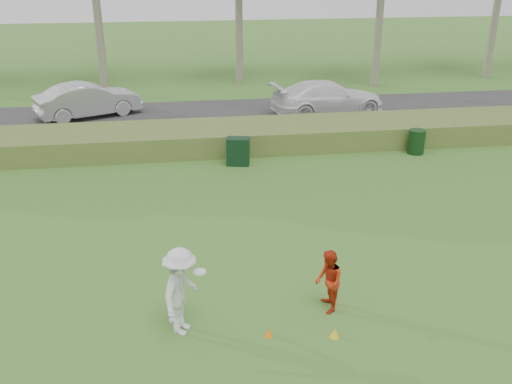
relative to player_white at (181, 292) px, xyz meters
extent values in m
plane|color=#346722|center=(2.21, 0.31, -0.98)|extent=(120.00, 120.00, 0.00)
cube|color=#4D6428|center=(2.21, 12.31, -0.53)|extent=(80.00, 3.00, 0.90)
cube|color=#2D2D2D|center=(2.21, 17.31, -0.95)|extent=(80.00, 6.00, 0.06)
imported|color=silver|center=(0.00, 0.00, 0.00)|extent=(1.20, 1.46, 1.97)
cylinder|color=white|center=(0.40, 0.00, 0.44)|extent=(0.27, 0.27, 0.03)
imported|color=red|center=(3.25, 0.33, -0.25)|extent=(0.59, 0.74, 1.47)
cone|color=orange|center=(1.78, -0.45, -0.89)|extent=(0.18, 0.18, 0.20)
cone|color=yellow|center=(3.14, -0.69, -0.87)|extent=(0.20, 0.20, 0.22)
cube|color=black|center=(2.39, 10.15, -0.45)|extent=(0.94, 0.70, 1.06)
cylinder|color=black|center=(9.63, 10.41, -0.50)|extent=(0.74, 0.74, 0.98)
imported|color=silver|center=(-4.02, 17.88, -0.11)|extent=(5.24, 3.66, 1.64)
imported|color=white|center=(7.63, 16.66, -0.11)|extent=(5.88, 3.07, 1.63)
camera|label=1|loc=(0.07, -10.23, 6.50)|focal=40.00mm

